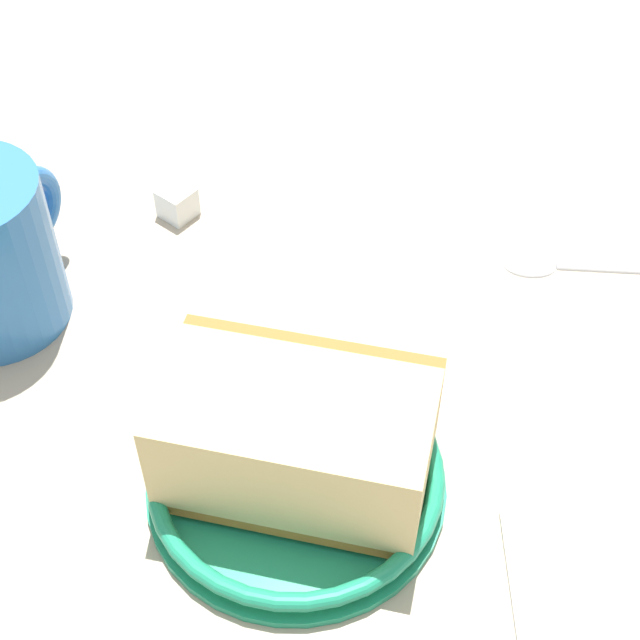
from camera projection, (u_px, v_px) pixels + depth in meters
The scene contains 5 objects.
ground_plane at pixel (307, 337), 52.79cm from camera, with size 111.86×111.86×3.13cm, color tan.
small_plate at pixel (296, 477), 43.75cm from camera, with size 13.76×13.76×1.66cm.
cake_slice at pixel (297, 436), 41.83cm from camera, with size 12.79×13.36×5.60cm.
teaspoon at pixel (562, 263), 54.00cm from camera, with size 7.13×10.49×0.80cm.
sugar_cube at pixel (177, 203), 56.64cm from camera, with size 1.87×1.87×1.87cm, color white.
Camera 1 is at (-31.61, 15.50, 37.80)cm, focal length 54.00 mm.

